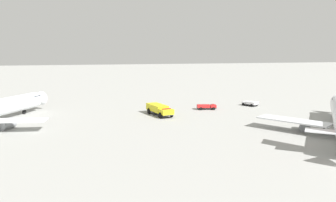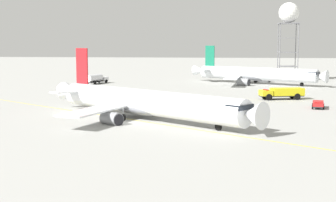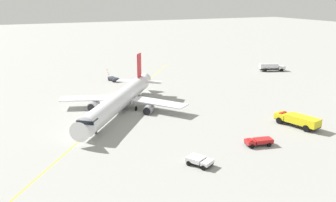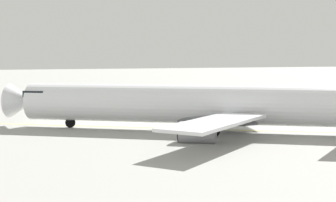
% 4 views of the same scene
% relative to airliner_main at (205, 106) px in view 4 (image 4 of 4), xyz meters
% --- Properties ---
extents(ground_plane, '(600.00, 600.00, 0.00)m').
position_rel_airliner_main_xyz_m(ground_plane, '(-3.88, 1.60, -2.70)').
color(ground_plane, '#9E9E99').
extents(airliner_main, '(30.61, 37.94, 11.66)m').
position_rel_airliner_main_xyz_m(airliner_main, '(0.00, 0.00, 0.00)').
color(airliner_main, white).
rests_on(airliner_main, ground_plane).
extents(taxiway_centreline, '(72.22, 100.07, 0.01)m').
position_rel_airliner_main_xyz_m(taxiway_centreline, '(0.03, 2.98, -2.70)').
color(taxiway_centreline, yellow).
rests_on(taxiway_centreline, ground_plane).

